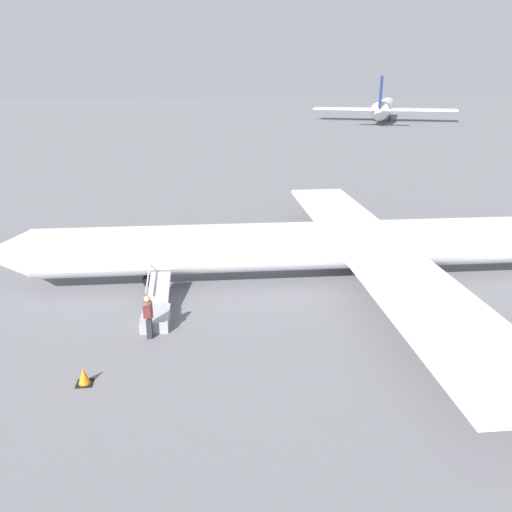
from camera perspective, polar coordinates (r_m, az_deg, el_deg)
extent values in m
plane|color=slate|center=(25.38, 9.81, -2.59)|extent=(600.00, 600.00, 0.00)
cylinder|color=white|center=(24.77, 10.05, 1.29)|extent=(29.46, 2.66, 2.33)
cone|color=white|center=(25.71, -26.82, 0.12)|extent=(2.59, 2.31, 2.28)
cube|color=white|center=(18.93, 20.16, -5.97)|extent=(3.86, 12.40, 0.23)
cube|color=white|center=(32.02, 9.17, 5.10)|extent=(3.86, 12.40, 0.23)
cylinder|color=black|center=(24.61, -12.21, -2.74)|extent=(0.58, 0.15, 0.58)
cylinder|color=gray|center=(24.47, -12.27, -1.92)|extent=(0.10, 0.10, 0.18)
cylinder|color=black|center=(25.29, 16.92, -2.55)|extent=(0.58, 0.15, 0.58)
cylinder|color=gray|center=(25.16, 17.00, -1.75)|extent=(0.10, 0.10, 0.18)
cylinder|color=black|center=(27.10, 15.30, -0.92)|extent=(0.58, 0.15, 0.58)
cylinder|color=gray|center=(26.98, 15.37, -0.17)|extent=(0.10, 0.10, 0.18)
cylinder|color=white|center=(138.08, 14.43, 16.10)|extent=(18.12, 35.73, 4.07)
cone|color=white|center=(158.80, 14.84, 16.40)|extent=(5.41, 5.67, 3.99)
cone|color=white|center=(116.96, 13.87, 15.68)|extent=(5.73, 6.42, 3.99)
cube|color=navy|center=(117.87, 14.07, 17.78)|extent=(2.51, 5.38, 6.51)
cube|color=white|center=(117.42, 13.90, 15.89)|extent=(11.45, 6.67, 0.20)
cube|color=white|center=(137.08, 10.12, 16.25)|extent=(16.87, 12.04, 0.41)
cube|color=white|center=(136.11, 18.65, 15.55)|extent=(16.87, 12.04, 0.41)
cylinder|color=black|center=(150.23, 14.60, 15.28)|extent=(0.62, 1.03, 1.01)
cylinder|color=#2D2D33|center=(150.19, 14.62, 15.53)|extent=(0.18, 0.18, 0.32)
cylinder|color=black|center=(134.63, 13.45, 14.98)|extent=(0.62, 1.03, 1.01)
cylinder|color=#2D2D33|center=(134.59, 13.47, 15.26)|extent=(0.18, 0.18, 0.32)
cylinder|color=black|center=(134.45, 15.05, 14.85)|extent=(0.62, 1.03, 1.01)
cylinder|color=#2D2D33|center=(134.40, 15.08, 15.13)|extent=(0.18, 0.18, 0.32)
cube|color=#99999E|center=(20.80, -11.38, -7.01)|extent=(1.12, 1.81, 0.50)
cube|color=#99999E|center=(22.40, -11.00, -3.55)|extent=(0.92, 2.24, 0.66)
cube|color=#99999E|center=(22.26, -12.23, -2.39)|extent=(0.08, 2.22, 0.61)
cube|color=#23232D|center=(19.73, -12.09, -8.00)|extent=(0.20, 0.28, 0.85)
cylinder|color=brown|center=(19.41, -12.24, -6.03)|extent=(0.36, 0.36, 0.65)
sphere|color=tan|center=(19.22, -12.34, -4.83)|extent=(0.24, 0.24, 0.24)
cube|color=#592323|center=(19.15, -12.34, -6.28)|extent=(0.28, 0.18, 0.44)
cube|color=black|center=(17.72, -18.99, -13.59)|extent=(0.52, 0.52, 0.03)
cone|color=orange|center=(17.58, -19.08, -12.84)|extent=(0.40, 0.40, 0.58)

